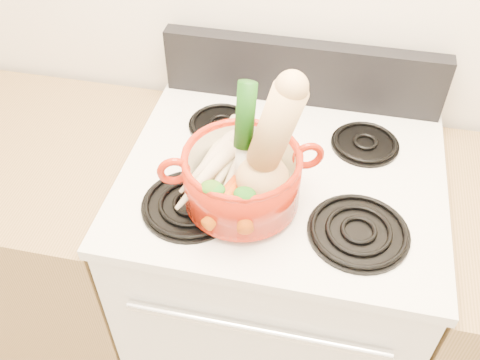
% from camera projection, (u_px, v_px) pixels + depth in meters
% --- Properties ---
extents(stove_body, '(0.76, 0.65, 0.92)m').
position_uv_depth(stove_body, '(274.00, 285.00, 1.65)').
color(stove_body, white).
rests_on(stove_body, floor).
extents(cooktop, '(0.78, 0.67, 0.03)m').
position_uv_depth(cooktop, '(283.00, 176.00, 1.32)').
color(cooktop, white).
rests_on(cooktop, stove_body).
extents(control_backsplash, '(0.76, 0.05, 0.18)m').
position_uv_depth(control_backsplash, '(302.00, 73.00, 1.45)').
color(control_backsplash, black).
rests_on(control_backsplash, cooktop).
extents(oven_handle, '(0.60, 0.02, 0.02)m').
position_uv_depth(oven_handle, '(255.00, 330.00, 1.19)').
color(oven_handle, silver).
rests_on(oven_handle, stove_body).
extents(burner_front_left, '(0.22, 0.22, 0.02)m').
position_uv_depth(burner_front_left, '(190.00, 204.00, 1.22)').
color(burner_front_left, black).
rests_on(burner_front_left, cooktop).
extents(burner_front_right, '(0.22, 0.22, 0.02)m').
position_uv_depth(burner_front_right, '(359.00, 231.00, 1.16)').
color(burner_front_right, black).
rests_on(burner_front_right, cooktop).
extents(burner_back_left, '(0.17, 0.17, 0.02)m').
position_uv_depth(burner_back_left, '(221.00, 123.00, 1.42)').
color(burner_back_left, black).
rests_on(burner_back_left, cooktop).
extents(burner_back_right, '(0.17, 0.17, 0.02)m').
position_uv_depth(burner_back_right, '(365.00, 143.00, 1.37)').
color(burner_back_right, black).
rests_on(burner_back_right, cooktop).
extents(dutch_oven, '(0.34, 0.34, 0.13)m').
position_uv_depth(dutch_oven, '(242.00, 178.00, 1.17)').
color(dutch_oven, '#9F1C09').
rests_on(dutch_oven, burner_front_left).
extents(pot_handle_left, '(0.07, 0.04, 0.07)m').
position_uv_depth(pot_handle_left, '(174.00, 171.00, 1.13)').
color(pot_handle_left, '#9F1C09').
rests_on(pot_handle_left, dutch_oven).
extents(pot_handle_right, '(0.07, 0.04, 0.07)m').
position_uv_depth(pot_handle_right, '(308.00, 156.00, 1.16)').
color(pot_handle_right, '#9F1C09').
rests_on(pot_handle_right, dutch_oven).
extents(squash, '(0.21, 0.15, 0.32)m').
position_uv_depth(squash, '(264.00, 145.00, 1.08)').
color(squash, tan).
rests_on(squash, dutch_oven).
extents(leek, '(0.05, 0.10, 0.27)m').
position_uv_depth(leek, '(244.00, 139.00, 1.12)').
color(leek, silver).
rests_on(leek, dutch_oven).
extents(ginger, '(0.10, 0.08, 0.05)m').
position_uv_depth(ginger, '(265.00, 158.00, 1.24)').
color(ginger, '#CAB77C').
rests_on(ginger, dutch_oven).
extents(parsnip_0, '(0.07, 0.20, 0.05)m').
position_uv_depth(parsnip_0, '(222.00, 174.00, 1.20)').
color(parsnip_0, beige).
rests_on(parsnip_0, dutch_oven).
extents(parsnip_1, '(0.12, 0.21, 0.06)m').
position_uv_depth(parsnip_1, '(216.00, 168.00, 1.21)').
color(parsnip_1, beige).
rests_on(parsnip_1, dutch_oven).
extents(parsnip_2, '(0.08, 0.20, 0.06)m').
position_uv_depth(parsnip_2, '(239.00, 160.00, 1.21)').
color(parsnip_2, beige).
rests_on(parsnip_2, dutch_oven).
extents(parsnip_3, '(0.12, 0.20, 0.06)m').
position_uv_depth(parsnip_3, '(204.00, 175.00, 1.17)').
color(parsnip_3, beige).
rests_on(parsnip_3, dutch_oven).
extents(parsnip_4, '(0.11, 0.23, 0.06)m').
position_uv_depth(parsnip_4, '(214.00, 152.00, 1.22)').
color(parsnip_4, beige).
rests_on(parsnip_4, dutch_oven).
extents(parsnip_5, '(0.14, 0.23, 0.06)m').
position_uv_depth(parsnip_5, '(213.00, 156.00, 1.20)').
color(parsnip_5, beige).
rests_on(parsnip_5, dutch_oven).
extents(carrot_0, '(0.09, 0.15, 0.04)m').
position_uv_depth(carrot_0, '(229.00, 203.00, 1.14)').
color(carrot_0, '#D2590A').
rests_on(carrot_0, dutch_oven).
extents(carrot_1, '(0.08, 0.17, 0.05)m').
position_uv_depth(carrot_1, '(230.00, 188.00, 1.16)').
color(carrot_1, '#BD3509').
rests_on(carrot_1, dutch_oven).
extents(carrot_2, '(0.08, 0.19, 0.05)m').
position_uv_depth(carrot_2, '(243.00, 196.00, 1.14)').
color(carrot_2, '#CA510A').
rests_on(carrot_2, dutch_oven).
extents(carrot_3, '(0.06, 0.13, 0.04)m').
position_uv_depth(carrot_3, '(231.00, 193.00, 1.15)').
color(carrot_3, '#D5620A').
rests_on(carrot_3, dutch_oven).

